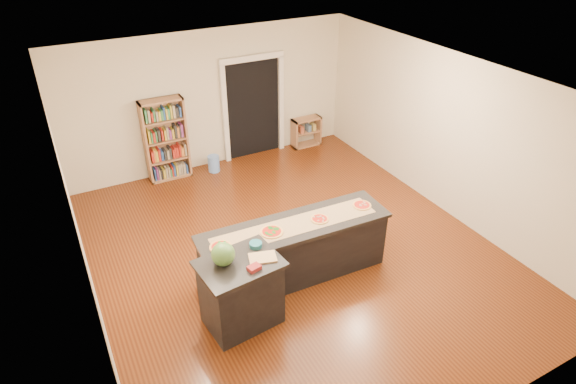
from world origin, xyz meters
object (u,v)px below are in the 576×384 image
waste_bin (214,164)px  bookshelf (166,140)px  side_counter (241,292)px  kitchen_island (295,250)px  low_shelf (306,132)px  watermelon (223,254)px

waste_bin → bookshelf: bearing=168.7°
waste_bin → side_counter: bearing=-105.4°
kitchen_island → waste_bin: bearing=91.0°
side_counter → low_shelf: 5.53m
bookshelf → side_counter: bearing=-93.5°
low_shelf → waste_bin: size_ratio=1.93×
bookshelf → waste_bin: size_ratio=4.81×
bookshelf → watermelon: size_ratio=5.61×
kitchen_island → low_shelf: kitchen_island is taller
low_shelf → waste_bin: low_shelf is taller
waste_bin → watermelon: size_ratio=1.17×
waste_bin → watermelon: 4.39m
kitchen_island → low_shelf: 4.52m
side_counter → watermelon: bearing=152.3°
kitchen_island → watermelon: watermelon is taller
side_counter → waste_bin: bearing=68.7°
side_counter → watermelon: size_ratio=3.42×
side_counter → kitchen_island: bearing=18.7°
kitchen_island → low_shelf: size_ratio=4.21×
side_counter → low_shelf: size_ratio=1.52×
side_counter → bookshelf: 4.33m
kitchen_island → watermelon: (-1.23, -0.42, 0.69)m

